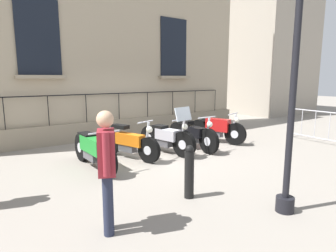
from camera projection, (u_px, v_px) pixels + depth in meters
ground_plane at (159, 151)px, 8.17m from camera, size 60.00×60.00×0.00m
building_facade at (111, 17)px, 9.82m from camera, size 0.82×11.24×8.55m
motorcycle_green at (94, 150)px, 6.60m from camera, size 2.18×0.70×0.96m
motorcycle_orange at (129, 143)px, 7.40m from camera, size 1.97×0.81×1.04m
motorcycle_silver at (167, 138)px, 7.90m from camera, size 1.98×0.71×1.34m
motorcycle_black at (192, 134)px, 8.43m from camera, size 2.16×0.63×1.03m
motorcycle_red at (217, 129)px, 9.24m from camera, size 1.93×0.87×1.00m
lamppost at (296, 44)px, 4.06m from camera, size 0.29×0.29×4.96m
crowd_barrier at (322, 126)px, 9.10m from camera, size 2.40×0.23×1.05m
bollard at (189, 172)px, 4.93m from camera, size 0.17×0.17×0.95m
pedestrian_walking at (107, 165)px, 3.74m from camera, size 0.49×0.35×1.67m
distant_building at (258, 56)px, 17.81m from camera, size 5.43×4.77×6.90m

